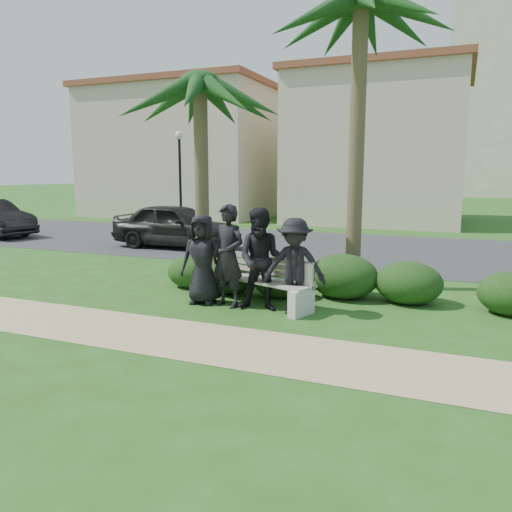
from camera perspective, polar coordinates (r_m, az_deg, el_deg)
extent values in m
plane|color=#284C15|center=(8.87, 1.78, -6.48)|extent=(160.00, 160.00, 0.00)
cube|color=tan|center=(7.29, -3.30, -10.08)|extent=(30.00, 1.60, 0.01)
cube|color=#2D2D30|center=(16.44, 11.67, 0.77)|extent=(160.00, 8.00, 0.01)
cube|color=beige|center=(30.01, -7.72, 11.45)|extent=(10.00, 8.00, 7.00)
cube|color=brown|center=(30.36, -7.88, 18.35)|extent=(10.40, 8.40, 0.30)
cube|color=beige|center=(26.30, 13.95, 11.54)|extent=(8.00, 8.00, 7.00)
cube|color=brown|center=(26.70, 14.29, 19.39)|extent=(8.40, 8.40, 0.30)
cylinder|color=black|center=(23.31, -8.65, 8.32)|extent=(0.12, 0.12, 4.00)
sphere|color=white|center=(23.36, -8.78, 13.49)|extent=(0.36, 0.36, 0.36)
cube|color=#A29988|center=(9.33, -0.58, -2.69)|extent=(2.56, 1.36, 0.04)
cube|color=#A29988|center=(9.50, 0.01, -0.86)|extent=(2.39, 0.85, 0.29)
cube|color=beige|center=(9.88, -6.85, -3.49)|extent=(0.34, 0.60, 0.46)
cube|color=beige|center=(9.00, 6.32, -4.77)|extent=(0.34, 0.60, 0.46)
imported|color=black|center=(9.38, -6.11, -0.37)|extent=(0.89, 0.64, 1.68)
imported|color=black|center=(9.10, -3.21, 0.01)|extent=(0.78, 0.61, 1.88)
imported|color=black|center=(8.84, 0.68, -0.42)|extent=(1.00, 0.84, 1.84)
imported|color=black|center=(8.68, 4.42, -1.16)|extent=(1.20, 0.86, 1.68)
ellipsoid|color=black|center=(10.82, -7.36, -1.70)|extent=(1.08, 0.89, 0.71)
ellipsoid|color=black|center=(10.28, -3.20, -1.91)|extent=(1.26, 1.04, 0.82)
ellipsoid|color=black|center=(9.90, 2.65, -2.71)|extent=(1.06, 0.88, 0.69)
ellipsoid|color=black|center=(9.98, 9.96, -2.16)|extent=(1.37, 1.13, 0.89)
ellipsoid|color=black|center=(9.85, 17.06, -2.82)|extent=(1.26, 1.04, 0.82)
cylinder|color=brown|center=(11.55, -6.23, 8.25)|extent=(0.32, 0.32, 4.40)
cylinder|color=brown|center=(10.76, 11.42, 11.92)|extent=(0.32, 0.32, 5.86)
imported|color=black|center=(16.57, -9.07, 3.45)|extent=(4.28, 1.75, 1.45)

